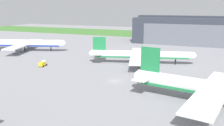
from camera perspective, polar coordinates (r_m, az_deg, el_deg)
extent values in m
plane|color=gray|center=(86.33, 0.71, -4.17)|extent=(440.00, 440.00, 0.00)
cube|color=#427732|center=(230.46, 14.41, 6.27)|extent=(440.00, 56.00, 0.08)
cube|color=#2D333D|center=(185.77, 16.91, 7.32)|extent=(70.03, 38.01, 17.70)
cube|color=slate|center=(166.97, 16.25, 6.17)|extent=(53.22, 0.30, 14.16)
cube|color=#2D333D|center=(185.16, 17.11, 10.23)|extent=(70.03, 9.12, 1.20)
cylinder|color=white|center=(112.20, 6.71, 1.94)|extent=(44.76, 15.21, 3.51)
sphere|color=white|center=(114.50, 18.15, 1.60)|extent=(3.37, 3.37, 3.37)
sphere|color=white|center=(114.46, -4.74, 2.20)|extent=(2.74, 2.74, 2.74)
cube|color=#1E7A42|center=(112.39, 6.70, 1.45)|extent=(41.27, 14.30, 0.61)
cube|color=#1E7A42|center=(113.00, -2.97, 4.53)|extent=(5.80, 1.92, 5.97)
cube|color=white|center=(111.32, -3.63, 2.10)|extent=(5.23, 5.81, 0.28)
cube|color=white|center=(116.46, -3.16, 2.59)|extent=(5.23, 5.81, 0.28)
cube|color=white|center=(102.41, 6.17, 0.63)|extent=(11.77, 19.52, 0.56)
cube|color=white|center=(122.21, 6.30, 2.65)|extent=(11.77, 19.52, 0.56)
cylinder|color=gray|center=(104.11, 6.61, 0.11)|extent=(3.72, 2.73, 1.93)
cylinder|color=gray|center=(121.01, 6.66, 1.93)|extent=(3.72, 2.73, 1.93)
cylinder|color=black|center=(113.87, 14.46, 0.26)|extent=(0.56, 0.56, 2.36)
cylinder|color=black|center=(111.02, 5.73, 0.29)|extent=(0.56, 0.56, 2.36)
cylinder|color=black|center=(114.62, 5.77, 0.70)|extent=(0.56, 0.56, 2.36)
cylinder|color=white|center=(69.53, 23.25, -5.63)|extent=(45.47, 12.75, 4.24)
sphere|color=white|center=(76.12, 6.19, -3.05)|extent=(3.30, 3.30, 3.30)
cube|color=#1E7A42|center=(69.89, 23.17, -6.54)|extent=(41.90, 12.10, 0.74)
cube|color=#1E7A42|center=(73.24, 8.84, 0.84)|extent=(5.88, 1.51, 7.20)
cube|color=white|center=(72.12, 7.00, -3.63)|extent=(5.14, 6.60, 0.28)
cube|color=white|center=(77.66, 9.04, -2.49)|extent=(5.14, 6.60, 0.28)
cube|color=white|center=(60.31, 20.64, -8.74)|extent=(10.57, 19.20, 0.56)
cube|color=white|center=(79.52, 23.86, -3.81)|extent=(10.57, 19.20, 0.56)
cylinder|color=gray|center=(62.04, 21.55, -9.67)|extent=(4.39, 3.05, 2.33)
cylinder|color=gray|center=(78.45, 24.16, -5.18)|extent=(4.39, 3.05, 2.33)
cylinder|color=black|center=(68.83, 21.17, -8.58)|extent=(0.56, 0.56, 2.43)
cylinder|color=black|center=(72.94, 21.91, -7.43)|extent=(0.56, 0.56, 2.43)
cylinder|color=white|center=(151.90, -19.38, 4.34)|extent=(42.92, 17.35, 4.20)
sphere|color=white|center=(144.62, -11.38, 4.42)|extent=(4.03, 4.03, 4.03)
cube|color=navy|center=(152.06, -19.35, 3.91)|extent=(39.60, 16.32, 0.73)
cube|color=white|center=(143.00, -21.31, 3.48)|extent=(12.29, 19.69, 0.56)
cube|color=white|center=(161.77, -18.21, 4.73)|extent=(12.29, 19.69, 0.56)
cylinder|color=gray|center=(144.21, -20.73, 3.01)|extent=(4.50, 3.42, 2.31)
cylinder|color=gray|center=(160.32, -18.11, 4.14)|extent=(4.50, 3.42, 2.31)
cylinder|color=black|center=(147.15, -13.96, 3.13)|extent=(0.56, 0.56, 2.42)
cylinder|color=black|center=(151.11, -20.22, 2.96)|extent=(0.56, 0.56, 2.42)
cylinder|color=black|center=(155.08, -19.57, 3.25)|extent=(0.56, 0.56, 2.42)
cube|color=silver|center=(112.22, -15.40, 0.12)|extent=(1.97, 1.71, 1.96)
cube|color=yellow|center=(110.39, -15.91, -0.23)|extent=(2.22, 3.20, 1.55)
cylinder|color=black|center=(111.86, -14.96, -0.41)|extent=(0.39, 0.80, 0.77)
cylinder|color=black|center=(112.75, -15.84, -0.36)|extent=(0.39, 0.80, 0.77)
cylinder|color=black|center=(109.60, -15.58, -0.72)|extent=(0.39, 0.80, 0.77)
cylinder|color=black|center=(110.50, -16.47, -0.67)|extent=(0.39, 0.80, 0.77)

